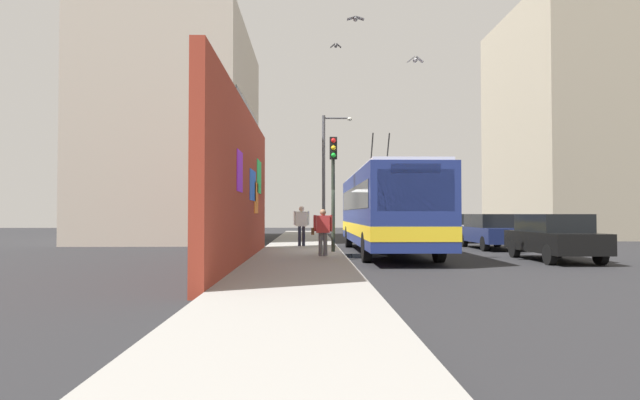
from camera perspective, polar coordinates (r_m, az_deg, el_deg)
The scene contains 15 objects.
ground_plane at distance 20.85m, azimuth 2.32°, elevation -5.87°, with size 80.00×80.00×0.00m, color #232326.
sidewalk_slab at distance 20.81m, azimuth -2.10°, elevation -5.68°, with size 48.00×3.20×0.15m, color gray.
graffiti_wall at distance 16.55m, azimuth -8.40°, elevation 1.52°, with size 13.26×0.32×4.91m.
building_far_left at distance 33.47m, azimuth -14.98°, elevation 6.59°, with size 13.05×8.46×12.55m.
building_far_right at distance 41.20m, azimuth 25.39°, elevation 7.41°, with size 12.49×8.44×15.74m.
city_bus at distance 21.37m, azimuth 7.07°, elevation -0.88°, with size 12.20×2.66×5.04m.
parked_car_black at distance 19.55m, azimuth 23.89°, elevation -3.59°, with size 4.30×1.81×1.58m.
parked_car_navy at distance 25.23m, azimuth 17.98°, elevation -3.15°, with size 4.55×1.83×1.58m.
parked_car_silver at distance 31.39m, azimuth 14.10°, elevation -2.84°, with size 4.42×1.91×1.58m.
pedestrian_at_curb at distance 18.12m, azimuth 0.28°, elevation -3.12°, with size 0.22×0.73×1.60m.
pedestrian_midblock at distance 23.71m, azimuth -2.00°, elevation -2.42°, with size 0.24×0.70×1.78m.
traffic_light at distance 20.12m, azimuth 1.44°, elevation 2.77°, with size 0.49×0.28×4.38m.
street_lamp at distance 29.72m, azimuth 0.74°, elevation 3.41°, with size 0.44×1.71×6.99m.
flying_pigeons at distance 20.11m, azimuth 4.96°, elevation 17.90°, with size 8.28×2.59×3.21m.
curbside_puddle at distance 20.09m, azimuth 4.18°, elevation -6.03°, with size 2.19×2.19×0.00m, color black.
Camera 1 is at (-20.75, 1.27, 1.59)m, focal length 29.65 mm.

